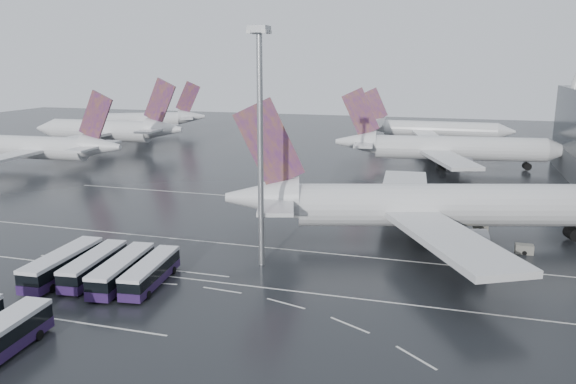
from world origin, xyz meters
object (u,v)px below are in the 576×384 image
(floodlight_mast, at_px, (260,120))
(jet_remote_west, at_px, (43,148))
(jet_remote_mid, at_px, (110,131))
(jet_remote_far, at_px, (147,120))
(airliner_main, at_px, (430,206))
(gse_cart_belly_d, at_px, (524,249))
(bus_row_near_b, at_px, (94,265))
(bus_row_near_c, at_px, (122,270))
(bus_row_near_d, at_px, (151,272))
(airliner_gate_c, at_px, (431,130))
(gse_cart_belly_b, at_px, (481,226))
(airliner_gate_b, at_px, (446,149))
(gse_cart_belly_e, at_px, (418,221))
(bus_row_near_a, at_px, (63,264))
(gse_cart_belly_a, at_px, (475,238))

(floodlight_mast, bearing_deg, jet_remote_west, 146.54)
(jet_remote_mid, distance_m, jet_remote_far, 36.26)
(airliner_main, height_order, gse_cart_belly_d, airliner_main)
(bus_row_near_b, relative_size, bus_row_near_c, 0.96)
(bus_row_near_d, bearing_deg, jet_remote_far, 24.08)
(airliner_gate_c, xyz_separation_m, gse_cart_belly_b, (11.84, -96.01, -3.77))
(jet_remote_mid, bearing_deg, bus_row_near_b, 120.53)
(airliner_main, xyz_separation_m, bus_row_near_b, (-38.96, -26.90, -3.66))
(bus_row_near_b, bearing_deg, jet_remote_mid, 26.80)
(floodlight_mast, bearing_deg, jet_remote_mid, 133.37)
(gse_cart_belly_b, bearing_deg, floodlight_mast, -139.45)
(airliner_gate_b, relative_size, jet_remote_mid, 1.16)
(bus_row_near_c, relative_size, gse_cart_belly_e, 5.34)
(bus_row_near_b, relative_size, bus_row_near_d, 1.02)
(bus_row_near_a, relative_size, gse_cart_belly_b, 5.78)
(jet_remote_mid, height_order, gse_cart_belly_e, jet_remote_mid)
(airliner_gate_b, xyz_separation_m, floodlight_mast, (-21.96, -76.82, 14.15))
(floodlight_mast, bearing_deg, bus_row_near_c, -142.37)
(bus_row_near_b, xyz_separation_m, floodlight_mast, (18.31, 10.32, 17.45))
(jet_remote_mid, distance_m, floodlight_mast, 111.50)
(jet_remote_far, distance_m, floodlight_mast, 143.76)
(airliner_main, relative_size, bus_row_near_a, 4.59)
(jet_remote_mid, xyz_separation_m, bus_row_near_c, (61.97, -91.26, -3.80))
(jet_remote_west, bearing_deg, airliner_gate_b, -166.66)
(airliner_gate_b, xyz_separation_m, gse_cart_belly_a, (5.33, -58.73, -4.44))
(jet_remote_west, xyz_separation_m, gse_cart_belly_e, (92.94, -24.92, -4.36))
(airliner_gate_b, bearing_deg, bus_row_near_d, -117.98)
(jet_remote_west, height_order, gse_cart_belly_b, jet_remote_west)
(jet_remote_far, height_order, bus_row_near_d, jet_remote_far)
(bus_row_near_a, bearing_deg, gse_cart_belly_a, -61.88)
(airliner_gate_c, xyz_separation_m, bus_row_near_c, (-30.54, -131.08, -2.68))
(jet_remote_west, height_order, gse_cart_belly_a, jet_remote_west)
(bus_row_near_b, bearing_deg, gse_cart_belly_a, -63.73)
(gse_cart_belly_d, height_order, gse_cart_belly_e, gse_cart_belly_e)
(jet_remote_far, height_order, bus_row_near_c, jet_remote_far)
(jet_remote_mid, distance_m, bus_row_near_a, 106.51)
(floodlight_mast, distance_m, gse_cart_belly_a, 37.64)
(airliner_gate_b, xyz_separation_m, airliner_gate_c, (-5.45, 43.44, -0.55))
(airliner_main, distance_m, gse_cart_belly_e, 9.18)
(bus_row_near_a, height_order, floodlight_mast, floodlight_mast)
(airliner_main, height_order, airliner_gate_b, airliner_main)
(airliner_gate_c, relative_size, jet_remote_west, 1.10)
(gse_cart_belly_e, bearing_deg, airliner_gate_b, 86.33)
(jet_remote_west, height_order, jet_remote_far, jet_remote_west)
(airliner_gate_c, bearing_deg, airliner_main, -87.91)
(jet_remote_west, relative_size, bus_row_near_a, 3.31)
(jet_remote_west, distance_m, bus_row_near_b, 81.77)
(airliner_gate_c, relative_size, bus_row_near_d, 4.01)
(bus_row_near_b, height_order, bus_row_near_c, bus_row_near_c)
(gse_cart_belly_a, bearing_deg, gse_cart_belly_e, 144.82)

